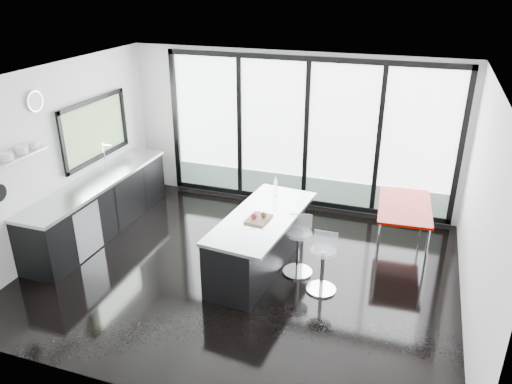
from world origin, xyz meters
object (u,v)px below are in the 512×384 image
at_px(bar_stool_far, 298,252).
at_px(bar_stool_near, 322,270).
at_px(island, 258,241).
at_px(red_table, 402,226).

bearing_deg(bar_stool_far, bar_stool_near, -44.25).
height_order(island, red_table, island).
xyz_separation_m(bar_stool_near, bar_stool_far, (-0.42, 0.32, 0.02)).
bearing_deg(red_table, island, -146.26).
bearing_deg(bar_stool_far, red_table, 35.80).
bearing_deg(island, bar_stool_far, 4.17).
height_order(bar_stool_near, bar_stool_far, bar_stool_far).
height_order(bar_stool_far, red_table, red_table).
relative_size(bar_stool_near, bar_stool_far, 0.95).
relative_size(island, red_table, 1.62).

